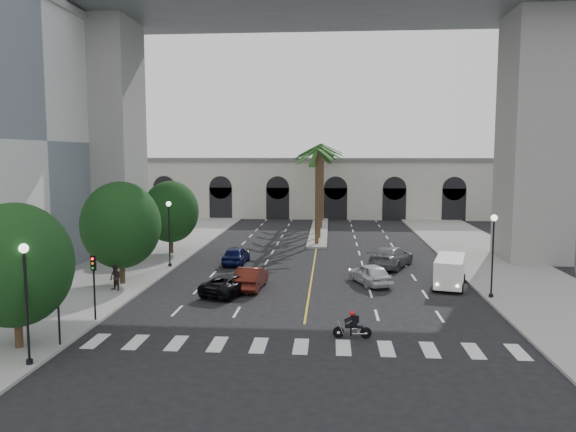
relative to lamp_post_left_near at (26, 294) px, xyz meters
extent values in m
plane|color=black|center=(11.40, 5.00, -3.22)|extent=(140.00, 140.00, 0.00)
cube|color=gray|center=(-3.60, 20.00, -3.15)|extent=(8.00, 100.00, 0.15)
cube|color=gray|center=(26.40, 20.00, -3.15)|extent=(8.00, 100.00, 0.15)
cube|color=gray|center=(11.40, 43.00, -3.12)|extent=(2.00, 24.00, 0.20)
cube|color=beige|center=(11.40, 60.00, 0.78)|extent=(70.00, 10.00, 8.00)
cube|color=slate|center=(11.40, 60.00, 5.03)|extent=(71.00, 10.50, 0.50)
cube|color=gray|center=(29.90, 27.00, 7.18)|extent=(5.00, 6.00, 20.80)
cube|color=gray|center=(-7.10, 27.00, 7.18)|extent=(5.00, 6.00, 20.80)
cylinder|color=#47331E|center=(11.40, 33.00, 1.53)|extent=(0.40, 0.40, 9.50)
cylinder|color=#47331E|center=(11.50, 37.00, 1.68)|extent=(0.40, 0.40, 9.80)
cylinder|color=#47331E|center=(11.20, 41.00, 1.43)|extent=(0.40, 0.40, 9.30)
cylinder|color=#47331E|center=(11.55, 45.00, 1.83)|extent=(0.40, 0.40, 10.10)
cylinder|color=#47331E|center=(11.30, 49.00, 1.58)|extent=(0.40, 0.40, 9.60)
cylinder|color=#47331E|center=(11.60, 53.00, 1.73)|extent=(0.40, 0.40, 9.90)
cylinder|color=#382616|center=(-1.60, 2.00, -2.05)|extent=(0.36, 0.36, 2.34)
ellipsoid|color=black|center=(-1.60, 2.00, 0.81)|extent=(5.20, 5.20, 5.72)
cylinder|color=#382616|center=(-1.60, 15.00, -2.00)|extent=(0.36, 0.36, 2.45)
ellipsoid|color=black|center=(-1.60, 15.00, 0.99)|extent=(5.44, 5.44, 5.98)
cylinder|color=#382616|center=(-1.60, 27.00, -2.09)|extent=(0.36, 0.36, 2.27)
ellipsoid|color=black|center=(-1.60, 27.00, 0.68)|extent=(5.04, 5.04, 5.54)
cylinder|color=black|center=(0.00, 0.00, -3.04)|extent=(0.28, 0.28, 0.36)
cylinder|color=black|center=(0.00, 0.00, -0.62)|extent=(0.11, 0.11, 5.00)
sphere|color=white|center=(0.00, 0.00, 1.93)|extent=(0.40, 0.40, 0.40)
cylinder|color=black|center=(0.00, 21.00, -3.04)|extent=(0.28, 0.28, 0.36)
cylinder|color=black|center=(0.00, 21.00, -0.62)|extent=(0.11, 0.11, 5.00)
sphere|color=white|center=(0.00, 21.00, 1.93)|extent=(0.40, 0.40, 0.40)
cylinder|color=black|center=(22.80, 13.00, -3.04)|extent=(0.28, 0.28, 0.36)
cylinder|color=black|center=(22.80, 13.00, -0.62)|extent=(0.11, 0.11, 5.00)
sphere|color=white|center=(22.80, 13.00, 1.93)|extent=(0.40, 0.40, 0.40)
cylinder|color=black|center=(0.10, 2.50, -1.47)|extent=(0.10, 0.10, 3.50)
cube|color=black|center=(0.10, 2.50, 0.03)|extent=(0.25, 0.18, 0.80)
cylinder|color=black|center=(0.10, 6.50, -1.47)|extent=(0.10, 0.10, 3.50)
cube|color=black|center=(0.10, 6.50, 0.03)|extent=(0.25, 0.18, 0.80)
cylinder|color=black|center=(13.18, 4.90, -2.94)|extent=(0.56, 0.10, 0.56)
cylinder|color=black|center=(14.54, 4.91, -2.94)|extent=(0.56, 0.10, 0.56)
cube|color=silver|center=(13.91, 4.91, -2.86)|extent=(0.38, 0.27, 0.24)
cube|color=black|center=(13.77, 4.91, -2.60)|extent=(0.52, 0.21, 0.19)
cube|color=black|center=(14.19, 4.91, -2.64)|extent=(0.42, 0.23, 0.11)
cylinder|color=black|center=(13.39, 4.91, -2.39)|extent=(0.03, 0.52, 0.03)
cube|color=black|center=(13.97, 4.91, -2.28)|extent=(0.25, 0.36, 0.49)
cube|color=black|center=(14.13, 4.91, -2.23)|extent=(0.13, 0.28, 0.36)
sphere|color=red|center=(13.84, 4.91, -1.96)|extent=(0.24, 0.24, 0.24)
imported|color=silver|center=(15.55, 16.58, -2.48)|extent=(3.21, 4.71, 1.49)
imported|color=#49150E|center=(7.42, 14.61, -2.46)|extent=(1.93, 4.73, 1.53)
imported|color=black|center=(6.35, 13.11, -2.55)|extent=(3.94, 5.29, 1.34)
imported|color=slate|center=(17.60, 22.71, -2.37)|extent=(4.51, 6.35, 1.71)
imported|color=#0E1444|center=(4.97, 23.05, -2.47)|extent=(1.93, 4.45, 1.50)
cube|color=white|center=(20.90, 16.20, -2.06)|extent=(2.99, 5.14, 1.79)
cube|color=black|center=(20.31, 13.99, -1.83)|extent=(1.66, 0.65, 0.76)
cylinder|color=black|center=(19.64, 14.77, -2.91)|extent=(0.41, 0.67, 0.63)
cylinder|color=black|center=(21.28, 14.33, -2.91)|extent=(0.41, 0.67, 0.63)
cylinder|color=black|center=(20.52, 18.06, -2.91)|extent=(0.41, 0.67, 0.63)
cylinder|color=black|center=(22.16, 17.62, -2.91)|extent=(0.41, 0.67, 0.63)
imported|color=black|center=(-5.21, 8.15, -2.23)|extent=(0.72, 0.60, 1.68)
imported|color=black|center=(-1.27, 12.89, -2.24)|extent=(1.01, 0.93, 1.67)
camera|label=1|loc=(12.76, -22.15, 5.85)|focal=35.00mm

